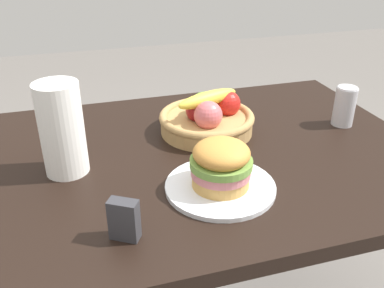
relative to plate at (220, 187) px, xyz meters
The scene contains 7 objects.
dining_table 0.23m from the plate, 105.31° to the left, with size 1.40×0.90×0.75m.
plate is the anchor object (origin of this frame).
sandwich 0.06m from the plate, 104.04° to the left, with size 0.15×0.15×0.12m.
soda_can 0.56m from the plate, 25.50° to the left, with size 0.07×0.07×0.13m.
fruit_basket 0.32m from the plate, 77.36° to the left, with size 0.29×0.29×0.14m.
paper_towel_roll 0.41m from the plate, 151.59° to the left, with size 0.11×0.11×0.24m, color white.
napkin_holder 0.27m from the plate, 155.46° to the right, with size 0.06×0.03×0.09m, color #333338.
Camera 1 is at (-0.26, -0.99, 1.32)m, focal length 39.56 mm.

